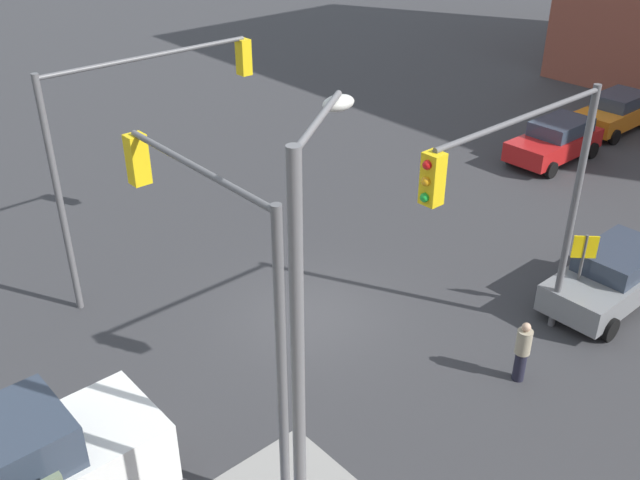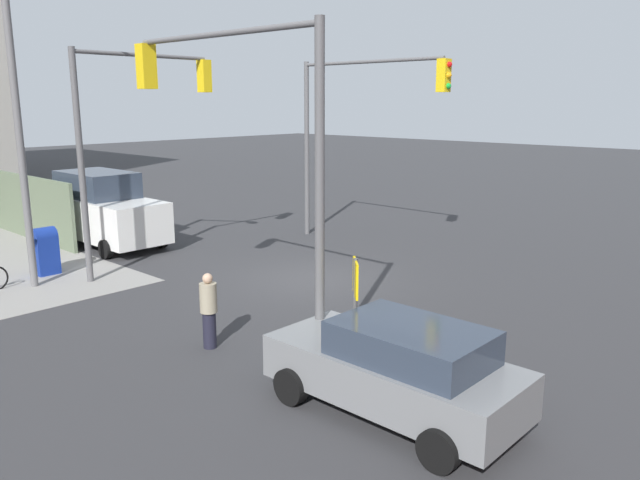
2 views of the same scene
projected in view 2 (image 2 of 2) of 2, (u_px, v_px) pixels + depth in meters
The scene contains 10 objects.
ground_plane at pixel (311, 279), 18.19m from camera, with size 120.00×120.00×0.00m, color #333335.
traffic_signal_nw_corner at pixel (238, 123), 12.44m from camera, with size 5.79×0.36×6.50m.
traffic_signal_se_corner at pixel (356, 113), 21.78m from camera, with size 6.25×0.36×6.50m.
traffic_signal_ne_corner at pixel (135, 118), 18.21m from camera, with size 0.36×4.68×6.50m.
street_lamp_corner at pixel (30, 116), 16.41m from camera, with size 2.36×1.64×8.00m.
warning_sign_two_way at pixel (355, 300), 11.00m from camera, with size 0.48×0.48×2.40m.
mailbox_blue at pixel (45, 249), 18.55m from camera, with size 0.56×0.64×1.43m.
hatchback_gray at pixel (397, 367), 10.13m from camera, with size 4.32×2.02×1.62m.
van_white_delivery at pixel (104, 210), 22.29m from camera, with size 5.40×2.32×2.62m.
pedestrian_crossing at pixel (209, 310), 12.96m from camera, with size 0.36×0.36×1.62m.
Camera 2 is at (-12.07, 12.68, 5.07)m, focal length 35.00 mm.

